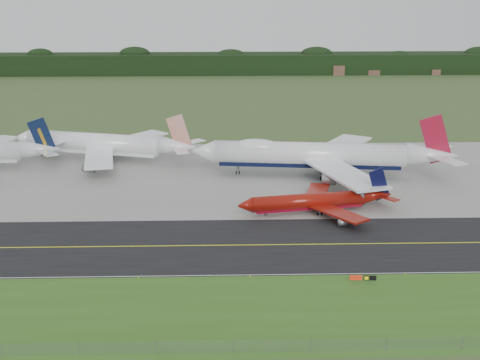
% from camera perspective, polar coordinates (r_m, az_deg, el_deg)
% --- Properties ---
extents(ground, '(600.00, 600.00, 0.00)m').
position_cam_1_polar(ground, '(150.90, 1.38, -4.98)').
color(ground, '#344D24').
rests_on(ground, ground).
extents(grass_verge, '(400.00, 30.00, 0.01)m').
position_cam_1_polar(grass_verge, '(119.16, 2.27, -11.22)').
color(grass_verge, '#375E1B').
rests_on(grass_verge, ground).
extents(taxiway, '(400.00, 32.00, 0.02)m').
position_cam_1_polar(taxiway, '(147.19, 1.46, -5.56)').
color(taxiway, black).
rests_on(taxiway, ground).
extents(apron, '(400.00, 78.00, 0.01)m').
position_cam_1_polar(apron, '(199.11, 0.62, 0.46)').
color(apron, gray).
rests_on(apron, ground).
extents(taxiway_centreline, '(400.00, 0.40, 0.00)m').
position_cam_1_polar(taxiway_centreline, '(147.18, 1.46, -5.55)').
color(taxiway_centreline, yellow).
rests_on(taxiway_centreline, taxiway).
extents(taxiway_edge_line, '(400.00, 0.25, 0.00)m').
position_cam_1_polar(taxiway_edge_line, '(133.00, 1.82, -8.08)').
color(taxiway_edge_line, silver).
rests_on(taxiway_edge_line, taxiway).
extents(perimeter_fence, '(320.00, 0.10, 320.00)m').
position_cam_1_polar(perimeter_fence, '(107.32, 2.75, -13.96)').
color(perimeter_fence, slate).
rests_on(perimeter_fence, ground).
extents(horizon_treeline, '(700.00, 25.00, 12.00)m').
position_cam_1_polar(horizon_treeline, '(416.85, -0.59, 9.82)').
color(horizon_treeline, black).
rests_on(horizon_treeline, ground).
extents(jet_ba_747, '(77.19, 63.48, 19.40)m').
position_cam_1_polar(jet_ba_747, '(196.61, 6.75, 2.13)').
color(jet_ba_747, white).
rests_on(jet_ba_747, ground).
extents(jet_red_737, '(39.65, 31.91, 10.74)m').
position_cam_1_polar(jet_red_737, '(167.18, 6.59, -1.81)').
color(jet_red_737, maroon).
rests_on(jet_red_737, ground).
extents(jet_star_tail, '(61.61, 50.40, 16.50)m').
position_cam_1_polar(jet_star_tail, '(217.35, -11.56, 3.01)').
color(jet_star_tail, white).
rests_on(jet_star_tail, ground).
extents(taxiway_sign, '(5.02, 0.57, 1.67)m').
position_cam_1_polar(taxiway_sign, '(131.04, 10.45, -8.22)').
color(taxiway_sign, slate).
rests_on(taxiway_sign, ground).
extents(edge_marker_left, '(0.16, 0.16, 0.50)m').
position_cam_1_polar(edge_marker_left, '(132.79, -8.66, -8.22)').
color(edge_marker_left, yellow).
rests_on(edge_marker_left, ground).
extents(edge_marker_center, '(0.16, 0.16, 0.50)m').
position_cam_1_polar(edge_marker_center, '(131.89, 0.89, -8.19)').
color(edge_marker_center, yellow).
rests_on(edge_marker_center, ground).
extents(edge_marker_right, '(0.16, 0.16, 0.50)m').
position_cam_1_polar(edge_marker_right, '(136.60, 13.91, -7.80)').
color(edge_marker_right, yellow).
rests_on(edge_marker_right, ground).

